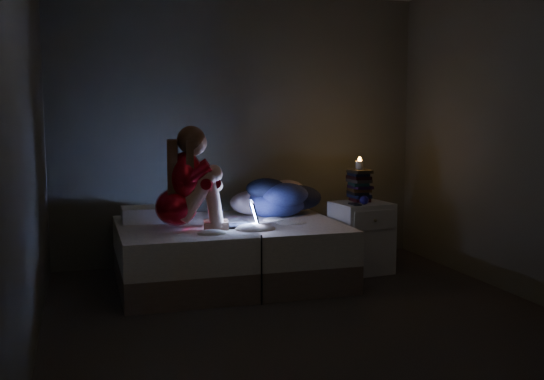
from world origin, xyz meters
name	(u,v)px	position (x,y,z in m)	size (l,w,h in m)	color
floor	(306,319)	(0.00, 0.00, -0.01)	(3.60, 3.80, 0.02)	#272422
wall_back	(240,129)	(0.00, 1.91, 1.30)	(3.60, 0.02, 2.60)	#535450
wall_front	(469,149)	(0.00, -1.91, 1.30)	(3.60, 0.02, 2.60)	#535450
wall_left	(27,137)	(-1.81, 0.00, 1.30)	(0.02, 3.80, 2.60)	#535450
wall_right	(528,133)	(1.81, 0.00, 1.30)	(0.02, 3.80, 2.60)	#535450
bed	(229,253)	(-0.30, 1.10, 0.26)	(1.87, 1.40, 0.51)	#B8B6AF
pillow	(147,214)	(-0.96, 1.40, 0.58)	(0.44, 0.31, 0.13)	white
woman	(176,177)	(-0.77, 0.96, 0.93)	(0.52, 0.34, 0.84)	maroon
laptop	(239,213)	(-0.27, 0.90, 0.63)	(0.32, 0.23, 0.23)	black
clothes_pile	(275,196)	(0.20, 1.39, 0.70)	(0.61, 0.48, 0.36)	navy
nightstand	(361,237)	(0.94, 1.11, 0.32)	(0.48, 0.43, 0.64)	silver
book_stack	(359,185)	(0.94, 1.18, 0.80)	(0.19, 0.25, 0.31)	black
candle	(359,164)	(0.94, 1.18, 0.99)	(0.07, 0.07, 0.08)	beige
phone	(353,204)	(0.80, 1.00, 0.65)	(0.07, 0.14, 0.01)	black
blue_orb	(363,200)	(0.89, 0.98, 0.68)	(0.08, 0.08, 0.08)	navy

